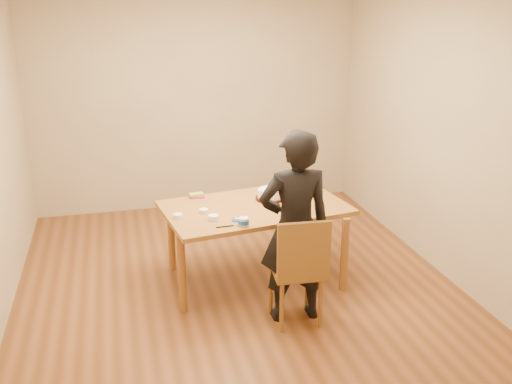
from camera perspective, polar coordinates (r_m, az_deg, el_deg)
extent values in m
cube|color=#5B3416|center=(5.44, -1.92, -9.24)|extent=(4.00, 4.50, 0.00)
cube|color=tan|center=(7.11, -5.99, 9.05)|extent=(4.00, 0.00, 2.70)
cube|color=tan|center=(5.69, 18.09, 5.68)|extent=(0.00, 4.50, 2.70)
cube|color=brown|center=(5.24, -0.13, -1.58)|extent=(1.77, 1.21, 0.04)
cube|color=brown|center=(4.71, 3.97, -7.86)|extent=(0.41, 0.41, 0.04)
cylinder|color=red|center=(5.39, 1.38, -0.63)|extent=(0.27, 0.27, 0.02)
cylinder|color=white|center=(5.38, 1.39, -0.16)|extent=(0.23, 0.23, 0.07)
ellipsoid|color=white|center=(5.36, 1.39, 0.34)|extent=(0.23, 0.23, 0.03)
cylinder|color=white|center=(4.77, -1.25, -3.00)|extent=(0.08, 0.08, 0.07)
cylinder|color=#1935A6|center=(4.90, -1.93, -2.80)|extent=(0.09, 0.09, 0.01)
ellipsoid|color=white|center=(4.89, -1.94, -2.66)|extent=(0.04, 0.04, 0.02)
cylinder|color=white|center=(4.91, -4.26, -2.56)|extent=(0.09, 0.09, 0.04)
cylinder|color=white|center=(5.08, -5.25, -1.90)|extent=(0.08, 0.08, 0.04)
cylinder|color=white|center=(4.98, -7.81, -2.41)|extent=(0.08, 0.08, 0.04)
cube|color=#C02D81|center=(5.46, -5.92, -0.45)|extent=(0.15, 0.09, 0.02)
cube|color=green|center=(5.46, -5.98, -0.23)|extent=(0.14, 0.08, 0.02)
cube|color=black|center=(4.77, -3.13, -3.46)|extent=(0.15, 0.02, 0.01)
imported|color=black|center=(4.60, 3.90, -3.59)|extent=(0.60, 0.40, 1.62)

